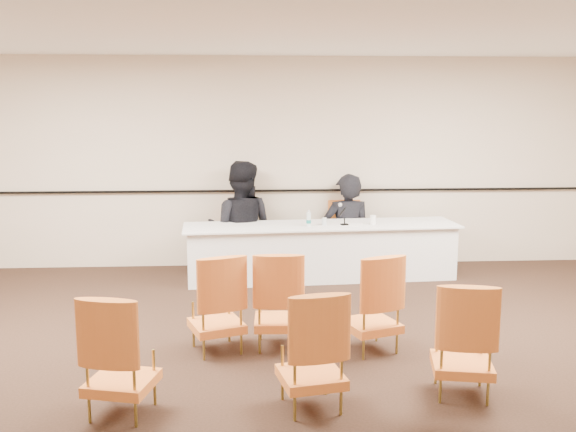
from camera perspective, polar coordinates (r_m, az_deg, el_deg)
The scene contains 20 objects.
floor at distance 5.69m, azimuth 0.67°, elevation -13.99°, with size 10.00×10.00×0.00m, color black.
ceiling at distance 5.27m, azimuth 0.73°, elevation 17.48°, with size 10.00×10.00×0.00m, color white.
wall_back at distance 9.24m, azimuth -1.13°, elevation 4.77°, with size 10.00×0.04×3.00m, color beige.
wall_rail at distance 9.25m, azimuth -1.11°, elevation 2.27°, with size 9.80×0.04×0.03m, color black.
panel_table at distance 8.67m, azimuth 2.96°, elevation -3.15°, with size 3.67×0.85×0.73m, color silver, non-canonical shape.
panelist_main at distance 9.28m, azimuth 5.24°, elevation -2.18°, with size 0.71×0.46×1.94m, color black.
panelist_main_chair at distance 9.27m, azimuth 5.25°, elevation -1.66°, with size 0.50×0.50×0.95m, color orange, non-canonical shape.
panelist_second at distance 9.04m, azimuth -4.24°, elevation -1.34°, with size 0.96×0.75×1.98m, color black.
panelist_second_chair at distance 9.06m, azimuth -4.23°, elevation -1.91°, with size 0.50×0.50×0.95m, color orange, non-canonical shape.
papers at distance 8.60m, azimuth 5.65°, elevation -0.77°, with size 0.30×0.22×0.00m, color white.
microphone at distance 8.53m, azimuth 5.05°, elevation 0.12°, with size 0.10×0.20×0.29m, color black, non-canonical shape.
water_bottle at distance 8.46m, azimuth 1.85°, elevation -0.19°, with size 0.06×0.06×0.21m, color #167D77, non-canonical shape.
drinking_glass at distance 8.54m, azimuth 3.25°, elevation -0.49°, with size 0.06×0.06×0.10m, color silver.
coffee_cup at distance 8.63m, azimuth 7.57°, elevation -0.36°, with size 0.08×0.08×0.13m, color white.
aud_chair_front_left at distance 6.11m, azimuth -6.39°, elevation -7.64°, with size 0.50×0.50×0.95m, color orange, non-canonical shape.
aud_chair_front_mid at distance 6.17m, azimuth -0.84°, elevation -7.39°, with size 0.50×0.50×0.95m, color orange, non-canonical shape.
aud_chair_front_right at distance 6.13m, azimuth 7.40°, elevation -7.59°, with size 0.50×0.50×0.95m, color orange, non-canonical shape.
aud_chair_back_left at distance 5.02m, azimuth -14.63°, elevation -11.75°, with size 0.50×0.50×0.95m, color orange, non-canonical shape.
aud_chair_back_mid at distance 4.97m, azimuth 2.08°, elevation -11.69°, with size 0.50×0.50×0.95m, color orange, non-canonical shape.
aud_chair_back_right at distance 5.36m, azimuth 15.28°, elevation -10.41°, with size 0.50×0.50×0.95m, color orange, non-canonical shape.
Camera 1 is at (-0.39, -5.20, 2.28)m, focal length 40.00 mm.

